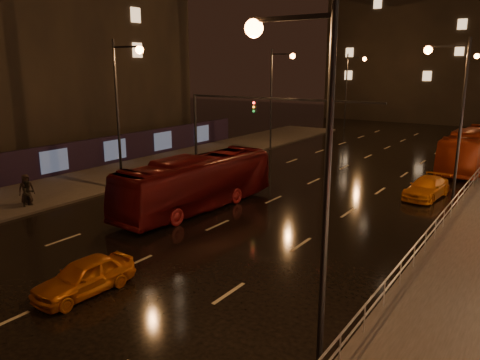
% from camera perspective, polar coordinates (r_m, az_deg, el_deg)
% --- Properties ---
extents(ground, '(140.00, 140.00, 0.00)m').
position_cam_1_polar(ground, '(33.49, 7.52, -0.82)').
color(ground, black).
rests_on(ground, ground).
extents(sidewalk_left, '(7.00, 70.00, 0.15)m').
position_cam_1_polar(sidewalk_left, '(37.73, -14.76, 0.60)').
color(sidewalk_left, '#38332D').
rests_on(sidewalk_left, ground).
extents(hoarding_left, '(0.30, 46.00, 2.50)m').
position_cam_1_polar(hoarding_left, '(38.59, -21.85, 2.13)').
color(hoarding_left, black).
rests_on(hoarding_left, ground).
extents(traffic_signal, '(15.31, 0.32, 6.20)m').
position_cam_1_polar(traffic_signal, '(35.16, 0.30, 7.83)').
color(traffic_signal, black).
rests_on(traffic_signal, ground).
extents(streetlight_right, '(2.64, 0.50, 10.00)m').
position_cam_1_polar(streetlight_right, '(12.49, 7.92, 4.96)').
color(streetlight_right, black).
rests_on(streetlight_right, ground).
extents(railing_right, '(0.05, 56.00, 1.00)m').
position_cam_1_polar(railing_right, '(28.40, 24.40, -2.71)').
color(railing_right, '#99999E').
rests_on(railing_right, sidewalk_right).
extents(bus_red, '(3.31, 11.62, 3.20)m').
position_cam_1_polar(bus_red, '(27.85, -5.28, -0.33)').
color(bus_red, '#4E0B0D').
rests_on(bus_red, ground).
extents(bus_curb, '(3.44, 12.13, 3.34)m').
position_cam_1_polar(bus_curb, '(43.08, 26.48, 3.36)').
color(bus_curb, maroon).
rests_on(bus_curb, ground).
extents(taxi_near, '(1.80, 4.02, 1.34)m').
position_cam_1_polar(taxi_near, '(18.75, -18.45, -11.09)').
color(taxi_near, '#B85911').
rests_on(taxi_near, ground).
extents(taxi_far, '(2.38, 4.78, 1.33)m').
position_cam_1_polar(taxi_far, '(32.62, 21.80, -0.88)').
color(taxi_far, '#BF6611').
rests_on(taxi_far, ground).
extents(pedestrian_b, '(0.63, 0.79, 1.56)m').
position_cam_1_polar(pedestrian_b, '(30.68, -24.39, -1.49)').
color(pedestrian_b, black).
rests_on(pedestrian_b, sidewalk_left).
extents(pedestrian_c, '(0.86, 1.04, 1.84)m').
position_cam_1_polar(pedestrian_c, '(31.21, -24.61, -1.01)').
color(pedestrian_c, black).
rests_on(pedestrian_c, sidewalk_left).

